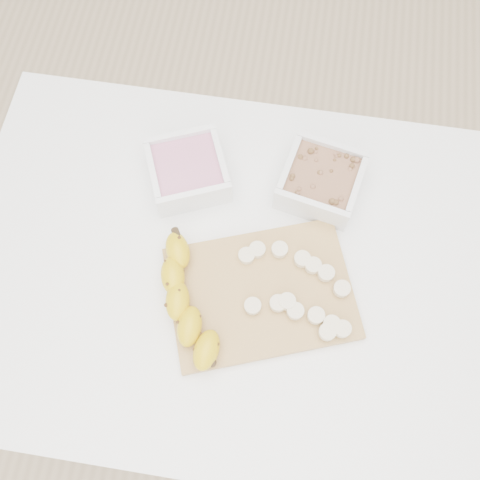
# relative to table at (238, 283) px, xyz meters

# --- Properties ---
(ground) EXTENTS (3.50, 3.50, 0.00)m
(ground) POSITION_rel_table_xyz_m (0.00, 0.00, -0.65)
(ground) COLOR #C6AD89
(ground) RESTS_ON ground
(table) EXTENTS (1.00, 0.70, 0.75)m
(table) POSITION_rel_table_xyz_m (0.00, 0.00, 0.00)
(table) COLOR white
(table) RESTS_ON ground
(bowl_yogurt) EXTENTS (0.18, 0.18, 0.06)m
(bowl_yogurt) POSITION_rel_table_xyz_m (-0.12, 0.16, 0.13)
(bowl_yogurt) COLOR white
(bowl_yogurt) RESTS_ON table
(bowl_granola) EXTENTS (0.16, 0.16, 0.06)m
(bowl_granola) POSITION_rel_table_xyz_m (0.13, 0.18, 0.13)
(bowl_granola) COLOR white
(bowl_granola) RESTS_ON table
(cutting_board) EXTENTS (0.37, 0.31, 0.01)m
(cutting_board) POSITION_rel_table_xyz_m (0.05, -0.04, 0.10)
(cutting_board) COLOR tan
(cutting_board) RESTS_ON table
(banana) EXTENTS (0.12, 0.24, 0.04)m
(banana) POSITION_rel_table_xyz_m (-0.07, -0.08, 0.13)
(banana) COLOR gold
(banana) RESTS_ON cutting_board
(banana_slices) EXTENTS (0.20, 0.16, 0.02)m
(banana_slices) POSITION_rel_table_xyz_m (0.11, -0.03, 0.12)
(banana_slices) COLOR beige
(banana_slices) RESTS_ON cutting_board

